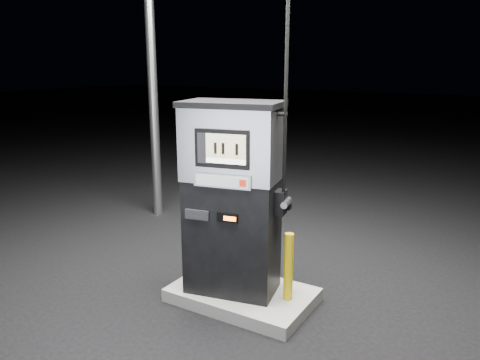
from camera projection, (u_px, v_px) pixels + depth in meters
The scene contains 5 objects.
ground at pixel (242, 301), 5.47m from camera, with size 80.00×80.00×0.00m, color black.
pump_island at pixel (242, 295), 5.45m from camera, with size 1.60×1.00×0.15m, color slate.
fuel_dispenser at pixel (233, 197), 5.18m from camera, with size 1.25×0.85×4.49m.
bollard_left at pixel (194, 243), 5.77m from camera, with size 0.11×0.11×0.79m, color #DFBA0C.
bollard_right at pixel (288, 267), 5.12m from camera, with size 0.10×0.10×0.77m, color #DFBA0C.
Camera 1 is at (2.54, -4.27, 2.71)m, focal length 35.00 mm.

